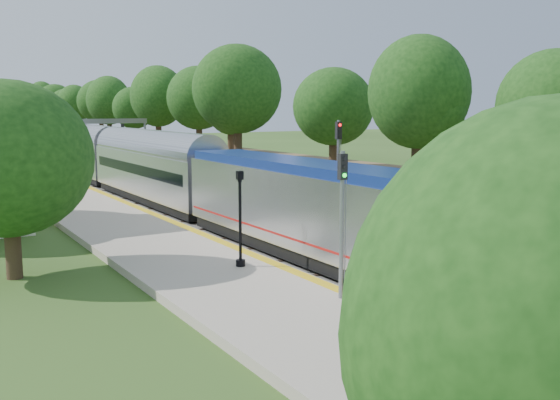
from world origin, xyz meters
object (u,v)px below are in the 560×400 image
lamppost_far (240,224)px  signal_farside (338,162)px  signal_platform (342,209)px  signal_gantry (108,132)px  train (44,146)px  lamppost_mid (552,330)px

lamppost_far → signal_farside: signal_farside is taller
lamppost_far → signal_platform: size_ratio=0.78×
lamppost_far → signal_platform: bearing=-81.0°
signal_gantry → train: size_ratio=0.06×
lamppost_mid → signal_platform: signal_platform is taller
train → signal_gantry: bearing=-83.5°
signal_gantry → lamppost_far: size_ratio=1.99×
signal_platform → signal_farside: signal_farside is taller
train → lamppost_far: (-3.86, -63.25, -0.04)m
signal_platform → signal_farside: (9.10, 12.46, 0.37)m
lamppost_far → lamppost_mid: bearing=-90.5°
lamppost_far → signal_platform: 6.30m
lamppost_mid → signal_farside: size_ratio=0.66×
signal_gantry → signal_platform: signal_gantry is taller
signal_gantry → lamppost_mid: bearing=-96.4°
lamppost_mid → train: bearing=87.1°
train → signal_farside: bearing=-83.8°
train → lamppost_far: 63.37m
lamppost_mid → signal_farside: signal_farside is taller
signal_gantry → lamppost_mid: signal_gantry is taller
train → signal_farside: size_ratio=22.30×
signal_gantry → train: bearing=96.5°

